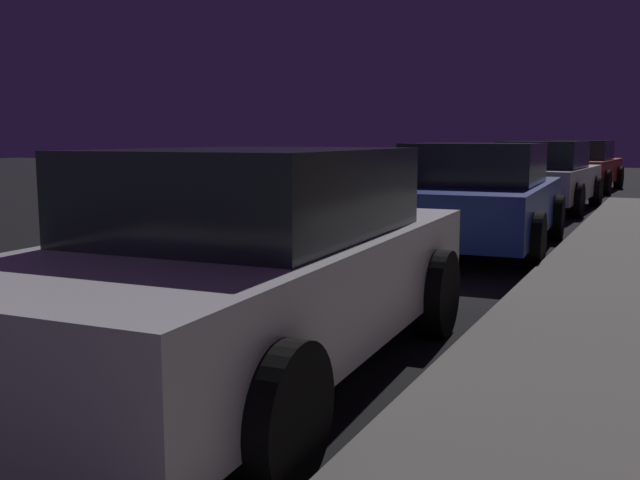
{
  "coord_description": "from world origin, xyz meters",
  "views": [
    {
      "loc": [
        5.22,
        0.37,
        1.5
      ],
      "look_at": [
        4.14,
        2.58,
        1.15
      ],
      "focal_mm": 40.18,
      "sensor_mm": 36.0,
      "label": 1
    }
  ],
  "objects": [
    {
      "name": "car_white",
      "position": [
        2.85,
        4.21,
        0.71
      ],
      "size": [
        2.14,
        4.34,
        1.43
      ],
      "color": "silver",
      "rests_on": "ground"
    },
    {
      "name": "car_blue",
      "position": [
        2.85,
        10.02,
        0.7
      ],
      "size": [
        2.28,
        4.36,
        1.43
      ],
      "color": "navy",
      "rests_on": "ground"
    },
    {
      "name": "car_silver",
      "position": [
        2.85,
        15.93,
        0.71
      ],
      "size": [
        2.1,
        4.27,
        1.43
      ],
      "color": "#B7B7BF",
      "rests_on": "ground"
    },
    {
      "name": "car_red",
      "position": [
        2.85,
        22.19,
        0.7
      ],
      "size": [
        2.27,
        4.43,
        1.43
      ],
      "color": "maroon",
      "rests_on": "ground"
    }
  ]
}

